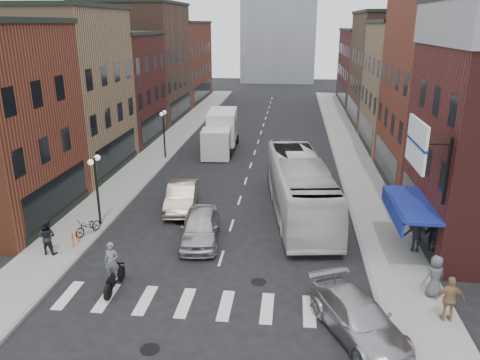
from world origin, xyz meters
name	(u,v)px	position (x,y,z in m)	size (l,w,h in m)	color
ground	(218,268)	(0.00, 0.00, 0.00)	(160.00, 160.00, 0.00)	black
sidewalk_left	(165,146)	(-8.50, 22.00, 0.07)	(3.00, 74.00, 0.15)	gray
sidewalk_right	(350,152)	(8.50, 22.00, 0.07)	(3.00, 74.00, 0.15)	gray
curb_left	(181,147)	(-7.00, 22.00, 0.00)	(0.20, 74.00, 0.16)	gray
curb_right	(333,152)	(7.00, 22.00, 0.00)	(0.20, 74.00, 0.16)	gray
crosswalk_stripes	(207,304)	(0.00, -3.00, 0.00)	(12.00, 2.20, 0.01)	silver
bldg_left_mid_a	(48,92)	(-14.99, 14.00, 6.15)	(10.30, 10.20, 12.30)	#987653
bldg_left_mid_b	(102,88)	(-14.99, 24.00, 5.15)	(10.30, 10.20, 10.30)	#4C1D1B
bldg_left_far_a	(137,62)	(-14.99, 35.00, 6.65)	(10.30, 12.20, 13.30)	#4D3226
bldg_left_far_b	(169,62)	(-14.99, 49.00, 5.65)	(10.30, 16.20, 11.30)	brown
bldg_right_mid_a	(469,84)	(15.00, 14.00, 7.15)	(10.30, 10.20, 14.30)	brown
bldg_right_mid_b	(427,87)	(14.99, 24.00, 5.65)	(10.30, 10.20, 11.30)	#987653
bldg_right_far_a	(401,69)	(14.99, 35.00, 6.15)	(10.30, 12.20, 12.30)	#4D3226
bldg_right_far_b	(379,67)	(14.99, 49.00, 5.15)	(10.30, 16.20, 10.30)	#4C1D1B
awning_blue	(407,205)	(8.93, 2.50, 2.63)	(1.80, 5.00, 0.78)	navy
billboard_sign	(419,145)	(8.59, 0.50, 6.13)	(1.52, 3.00, 3.70)	black
streetlamp_near	(96,178)	(-7.40, 4.00, 2.91)	(0.32, 1.22, 4.11)	black
streetlamp_far	(164,125)	(-7.40, 18.00, 2.91)	(0.32, 1.22, 4.11)	black
bike_rack	(76,238)	(-7.60, 1.30, 0.55)	(0.08, 0.68, 0.80)	#D8590C
box_truck	(221,133)	(-3.09, 21.16, 1.71)	(2.80, 8.11, 3.47)	silver
motorcycle_rider	(113,268)	(-4.16, -2.38, 1.06)	(0.63, 2.23, 2.27)	black
transit_bus	(300,187)	(3.82, 7.23, 1.72)	(2.90, 12.38, 3.45)	silver
sedan_left_near	(200,227)	(-1.39, 2.78, 0.83)	(1.96, 4.87, 1.66)	#B8B9BD
sedan_left_far	(182,197)	(-3.40, 7.16, 0.81)	(1.71, 4.92, 1.62)	#AEA08D
curb_car	(358,318)	(5.92, -4.31, 0.73)	(2.05, 5.04, 1.46)	#AEAFB3
parked_bicycle	(88,226)	(-7.50, 2.64, 0.60)	(0.60, 1.72, 0.90)	black
ped_left_solo	(47,237)	(-8.53, 0.28, 1.05)	(0.88, 0.51, 1.81)	black
ped_right_a	(417,233)	(9.60, 2.64, 1.14)	(1.28, 0.63, 1.98)	black
ped_right_b	(450,299)	(9.44, -3.22, 1.08)	(1.09, 0.55, 1.86)	#98774D
ped_right_c	(435,276)	(9.37, -1.50, 1.06)	(0.89, 0.58, 1.83)	#4F5156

